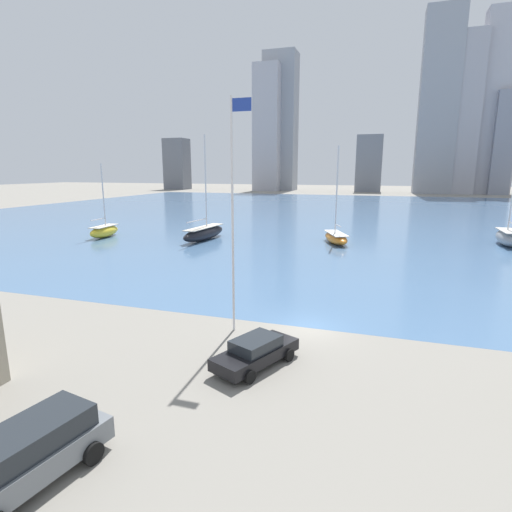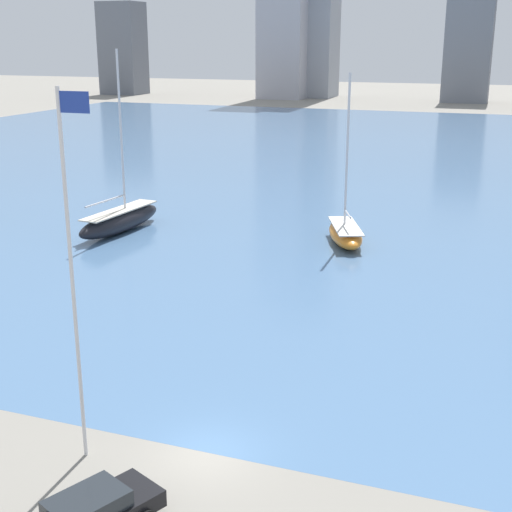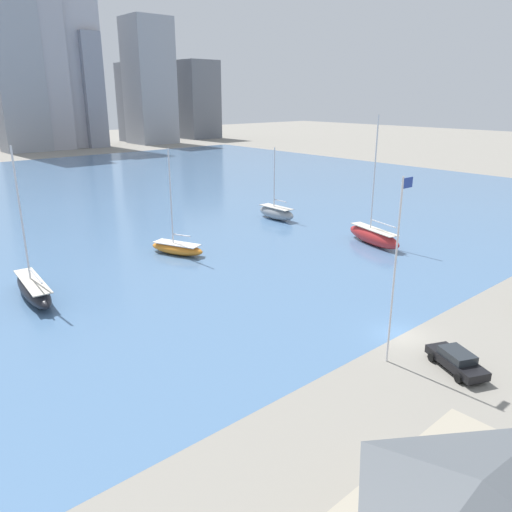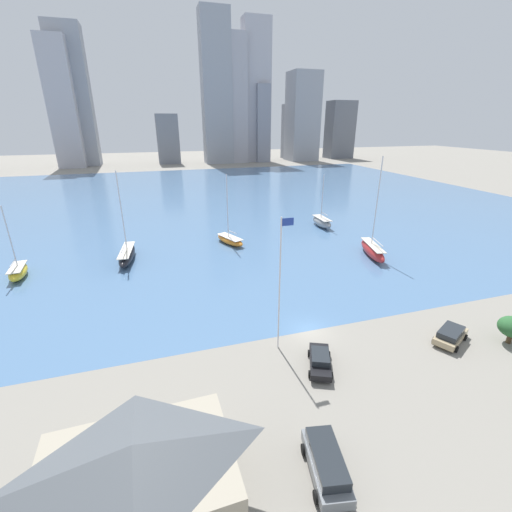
% 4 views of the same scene
% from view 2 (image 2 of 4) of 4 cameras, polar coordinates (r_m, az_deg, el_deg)
% --- Properties ---
extents(ground_plane, '(500.00, 500.00, 0.00)m').
position_cam_2_polar(ground_plane, '(28.30, -3.84, -15.44)').
color(ground_plane, gray).
extents(harbor_water, '(180.00, 140.00, 0.00)m').
position_cam_2_polar(harbor_water, '(93.55, 13.79, 7.10)').
color(harbor_water, '#4C7099').
rests_on(harbor_water, ground_plane).
extents(flag_pole, '(1.24, 0.14, 13.69)m').
position_cam_2_polar(flag_pole, '(25.76, -14.44, -1.21)').
color(flag_pole, silver).
rests_on(flag_pole, ground_plane).
extents(sailboat_black, '(3.09, 10.41, 14.49)m').
position_cam_2_polar(sailboat_black, '(59.41, -10.81, 2.87)').
color(sailboat_black, black).
rests_on(sailboat_black, harbor_water).
extents(sailboat_orange, '(4.90, 7.66, 12.85)m').
position_cam_2_polar(sailboat_orange, '(55.62, 7.16, 1.87)').
color(sailboat_orange, orange).
rests_on(sailboat_orange, harbor_water).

